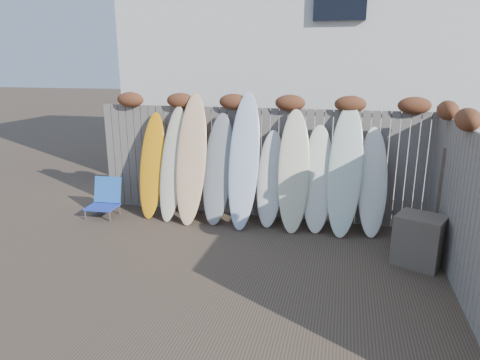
% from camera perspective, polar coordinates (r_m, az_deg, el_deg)
% --- Properties ---
extents(ground, '(80.00, 80.00, 0.00)m').
position_cam_1_polar(ground, '(5.93, -2.83, -12.37)').
color(ground, '#493A2D').
extents(back_fence, '(6.05, 0.28, 2.24)m').
position_cam_1_polar(back_fence, '(7.73, 2.54, 3.55)').
color(back_fence, slate).
rests_on(back_fence, ground).
extents(right_fence, '(0.28, 4.40, 2.24)m').
position_cam_1_polar(right_fence, '(5.71, 28.06, -2.92)').
color(right_fence, slate).
rests_on(right_fence, ground).
extents(house, '(8.50, 5.50, 6.33)m').
position_cam_1_polar(house, '(11.58, 9.09, 17.30)').
color(house, silver).
rests_on(house, ground).
extents(beach_chair, '(0.55, 0.59, 0.70)m').
position_cam_1_polar(beach_chair, '(8.37, -17.55, -2.33)').
color(beach_chair, '#233BB3').
rests_on(beach_chair, ground).
extents(wooden_crate, '(0.77, 0.72, 0.72)m').
position_cam_1_polar(wooden_crate, '(6.55, 22.77, -7.40)').
color(wooden_crate, '#6D5C51').
rests_on(wooden_crate, ground).
extents(lattice_panel, '(0.29, 1.02, 1.56)m').
position_cam_1_polar(lattice_panel, '(6.69, 26.76, -3.56)').
color(lattice_panel, '#362721').
rests_on(lattice_panel, ground).
extents(surfboard_0, '(0.48, 0.69, 1.89)m').
position_cam_1_polar(surfboard_0, '(8.01, -11.65, 1.94)').
color(surfboard_0, orange).
rests_on(surfboard_0, ground).
extents(surfboard_1, '(0.53, 0.76, 2.02)m').
position_cam_1_polar(surfboard_1, '(7.78, -8.96, 2.15)').
color(surfboard_1, beige).
rests_on(surfboard_1, ground).
extents(surfboard_2, '(0.56, 0.81, 2.26)m').
position_cam_1_polar(surfboard_2, '(7.58, -6.51, 2.81)').
color(surfboard_2, '#FFBF8D').
rests_on(surfboard_2, ground).
extents(surfboard_3, '(0.57, 0.71, 1.92)m').
position_cam_1_polar(surfboard_3, '(7.53, -2.97, 1.49)').
color(surfboard_3, gray).
rests_on(surfboard_3, ground).
extents(surfboard_4, '(0.53, 0.81, 2.30)m').
position_cam_1_polar(surfboard_4, '(7.32, 0.53, 2.62)').
color(surfboard_4, silver).
rests_on(surfboard_4, ground).
extents(surfboard_5, '(0.48, 0.60, 1.64)m').
position_cam_1_polar(surfboard_5, '(7.43, 4.05, 0.18)').
color(surfboard_5, white).
rests_on(surfboard_5, ground).
extents(surfboard_6, '(0.59, 0.76, 2.02)m').
position_cam_1_polar(surfboard_6, '(7.23, 7.18, 1.22)').
color(surfboard_6, beige).
rests_on(surfboard_6, ground).
extents(surfboard_7, '(0.54, 0.66, 1.77)m').
position_cam_1_polar(surfboard_7, '(7.28, 10.32, 0.15)').
color(surfboard_7, white).
rests_on(surfboard_7, ground).
extents(surfboard_8, '(0.60, 0.79, 2.13)m').
position_cam_1_polar(surfboard_8, '(7.20, 13.84, 1.26)').
color(surfboard_8, silver).
rests_on(surfboard_8, ground).
extents(surfboard_9, '(0.52, 0.67, 1.76)m').
position_cam_1_polar(surfboard_9, '(7.32, 17.27, -0.27)').
color(surfboard_9, white).
rests_on(surfboard_9, ground).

